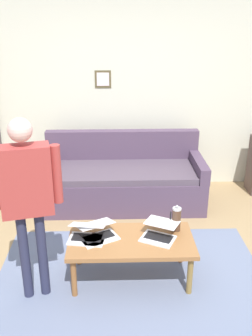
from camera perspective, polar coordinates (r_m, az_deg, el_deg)
name	(u,v)px	position (r m, az deg, el deg)	size (l,w,h in m)	color
ground_plane	(127,277)	(3.68, 0.12, -16.10)	(7.68, 7.68, 0.00)	#9E8057
area_rug	(131,284)	(3.59, 0.81, -17.13)	(2.50, 1.87, 0.01)	slate
back_wall	(122,90)	(5.18, -0.67, 11.72)	(7.04, 0.11, 2.70)	beige
couch	(123,180)	(4.86, -0.41, -1.86)	(2.01, 0.86, 0.88)	#4E3C52
coffee_table	(131,244)	(3.46, 0.77, -11.35)	(1.12, 0.58, 0.42)	#946237
laptop_left	(98,233)	(3.45, -4.25, -9.79)	(0.42, 0.40, 0.13)	silver
laptop_center	(159,233)	(3.45, 5.06, -9.75)	(0.40, 0.42, 0.13)	silver
laptop_right	(87,234)	(3.44, -5.91, -9.92)	(0.36, 0.33, 0.15)	silver
french_press	(176,219)	(3.54, 7.62, -7.64)	(0.10, 0.08, 0.26)	#4C3323
person_standing	(26,189)	(3.05, -14.83, -3.10)	(0.57, 0.27, 1.59)	#282A44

